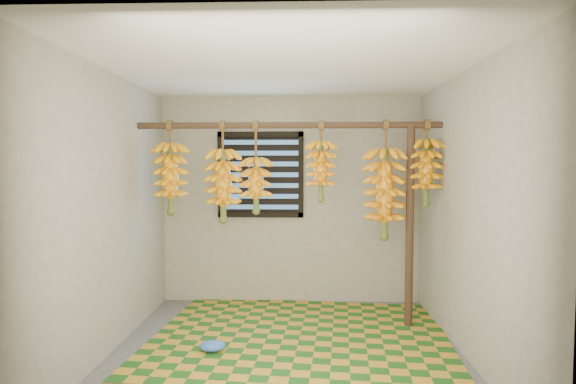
{
  "coord_description": "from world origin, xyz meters",
  "views": [
    {
      "loc": [
        0.14,
        -3.74,
        1.59
      ],
      "look_at": [
        0.0,
        0.55,
        1.35
      ],
      "focal_mm": 28.0,
      "sensor_mm": 36.0,
      "label": 1
    }
  ],
  "objects_px": {
    "support_post": "(410,227)",
    "woven_mat": "(300,336)",
    "banana_bunch_c": "(256,185)",
    "banana_bunch_f": "(426,172)",
    "banana_bunch_d": "(321,171)",
    "banana_bunch_a": "(171,178)",
    "plastic_bag": "(213,346)",
    "banana_bunch_b": "(223,185)",
    "banana_bunch_e": "(385,194)"
  },
  "relations": [
    {
      "from": "plastic_bag",
      "to": "banana_bunch_c",
      "type": "height_order",
      "value": "banana_bunch_c"
    },
    {
      "from": "support_post",
      "to": "banana_bunch_e",
      "type": "height_order",
      "value": "banana_bunch_e"
    },
    {
      "from": "woven_mat",
      "to": "banana_bunch_c",
      "type": "height_order",
      "value": "banana_bunch_c"
    },
    {
      "from": "woven_mat",
      "to": "banana_bunch_d",
      "type": "bearing_deg",
      "value": 56.93
    },
    {
      "from": "banana_bunch_d",
      "to": "banana_bunch_f",
      "type": "xyz_separation_m",
      "value": [
        1.03,
        -0.0,
        -0.01
      ]
    },
    {
      "from": "banana_bunch_c",
      "to": "banana_bunch_e",
      "type": "height_order",
      "value": "same"
    },
    {
      "from": "support_post",
      "to": "plastic_bag",
      "type": "distance_m",
      "value": 2.18
    },
    {
      "from": "banana_bunch_a",
      "to": "banana_bunch_d",
      "type": "relative_size",
      "value": 1.16
    },
    {
      "from": "plastic_bag",
      "to": "banana_bunch_c",
      "type": "bearing_deg",
      "value": 66.43
    },
    {
      "from": "woven_mat",
      "to": "banana_bunch_a",
      "type": "xyz_separation_m",
      "value": [
        -1.3,
        0.31,
        1.47
      ]
    },
    {
      "from": "banana_bunch_b",
      "to": "banana_bunch_c",
      "type": "xyz_separation_m",
      "value": [
        0.33,
        0.0,
        0.01
      ]
    },
    {
      "from": "woven_mat",
      "to": "plastic_bag",
      "type": "bearing_deg",
      "value": -152.29
    },
    {
      "from": "support_post",
      "to": "banana_bunch_d",
      "type": "distance_m",
      "value": 1.04
    },
    {
      "from": "banana_bunch_c",
      "to": "banana_bunch_f",
      "type": "xyz_separation_m",
      "value": [
        1.67,
        0.0,
        0.13
      ]
    },
    {
      "from": "banana_bunch_a",
      "to": "banana_bunch_c",
      "type": "xyz_separation_m",
      "value": [
        0.86,
        0.0,
        -0.07
      ]
    },
    {
      "from": "support_post",
      "to": "woven_mat",
      "type": "distance_m",
      "value": 1.5
    },
    {
      "from": "woven_mat",
      "to": "banana_bunch_a",
      "type": "bearing_deg",
      "value": 166.67
    },
    {
      "from": "plastic_bag",
      "to": "banana_bunch_b",
      "type": "relative_size",
      "value": 0.22
    },
    {
      "from": "plastic_bag",
      "to": "banana_bunch_b",
      "type": "xyz_separation_m",
      "value": [
        -0.02,
        0.7,
        1.35
      ]
    },
    {
      "from": "woven_mat",
      "to": "banana_bunch_c",
      "type": "xyz_separation_m",
      "value": [
        -0.44,
        0.31,
        1.41
      ]
    },
    {
      "from": "plastic_bag",
      "to": "banana_bunch_d",
      "type": "relative_size",
      "value": 0.28
    },
    {
      "from": "banana_bunch_d",
      "to": "banana_bunch_b",
      "type": "bearing_deg",
      "value": -180.0
    },
    {
      "from": "banana_bunch_b",
      "to": "banana_bunch_f",
      "type": "xyz_separation_m",
      "value": [
        2.0,
        0.0,
        0.13
      ]
    },
    {
      "from": "woven_mat",
      "to": "banana_bunch_c",
      "type": "bearing_deg",
      "value": 145.22
    },
    {
      "from": "banana_bunch_b",
      "to": "banana_bunch_c",
      "type": "height_order",
      "value": "same"
    },
    {
      "from": "woven_mat",
      "to": "banana_bunch_d",
      "type": "xyz_separation_m",
      "value": [
        0.2,
        0.31,
        1.55
      ]
    },
    {
      "from": "support_post",
      "to": "plastic_bag",
      "type": "bearing_deg",
      "value": -159.02
    },
    {
      "from": "banana_bunch_f",
      "to": "plastic_bag",
      "type": "bearing_deg",
      "value": -160.48
    },
    {
      "from": "support_post",
      "to": "plastic_bag",
      "type": "xyz_separation_m",
      "value": [
        -1.83,
        -0.7,
        -0.94
      ]
    },
    {
      "from": "banana_bunch_d",
      "to": "banana_bunch_f",
      "type": "height_order",
      "value": "same"
    },
    {
      "from": "support_post",
      "to": "banana_bunch_f",
      "type": "height_order",
      "value": "banana_bunch_f"
    },
    {
      "from": "woven_mat",
      "to": "plastic_bag",
      "type": "distance_m",
      "value": 0.85
    },
    {
      "from": "banana_bunch_c",
      "to": "banana_bunch_b",
      "type": "bearing_deg",
      "value": 180.0
    },
    {
      "from": "woven_mat",
      "to": "banana_bunch_f",
      "type": "height_order",
      "value": "banana_bunch_f"
    },
    {
      "from": "support_post",
      "to": "banana_bunch_d",
      "type": "xyz_separation_m",
      "value": [
        -0.88,
        0.0,
        0.55
      ]
    },
    {
      "from": "support_post",
      "to": "banana_bunch_f",
      "type": "relative_size",
      "value": 2.38
    },
    {
      "from": "plastic_bag",
      "to": "banana_bunch_f",
      "type": "bearing_deg",
      "value": 19.52
    },
    {
      "from": "banana_bunch_b",
      "to": "banana_bunch_f",
      "type": "distance_m",
      "value": 2.01
    },
    {
      "from": "banana_bunch_a",
      "to": "banana_bunch_e",
      "type": "relative_size",
      "value": 0.8
    },
    {
      "from": "banana_bunch_b",
      "to": "banana_bunch_f",
      "type": "relative_size",
      "value": 1.2
    },
    {
      "from": "banana_bunch_a",
      "to": "banana_bunch_e",
      "type": "height_order",
      "value": "same"
    },
    {
      "from": "banana_bunch_e",
      "to": "banana_bunch_b",
      "type": "bearing_deg",
      "value": 180.0
    },
    {
      "from": "banana_bunch_e",
      "to": "banana_bunch_c",
      "type": "bearing_deg",
      "value": 180.0
    },
    {
      "from": "woven_mat",
      "to": "plastic_bag",
      "type": "xyz_separation_m",
      "value": [
        -0.75,
        -0.39,
        0.05
      ]
    },
    {
      "from": "support_post",
      "to": "woven_mat",
      "type": "height_order",
      "value": "support_post"
    },
    {
      "from": "woven_mat",
      "to": "banana_bunch_d",
      "type": "relative_size",
      "value": 3.39
    },
    {
      "from": "banana_bunch_d",
      "to": "banana_bunch_a",
      "type": "bearing_deg",
      "value": -180.0
    },
    {
      "from": "banana_bunch_e",
      "to": "banana_bunch_f",
      "type": "bearing_deg",
      "value": 0.0
    },
    {
      "from": "banana_bunch_c",
      "to": "banana_bunch_d",
      "type": "height_order",
      "value": "same"
    },
    {
      "from": "support_post",
      "to": "banana_bunch_a",
      "type": "distance_m",
      "value": 2.43
    }
  ]
}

